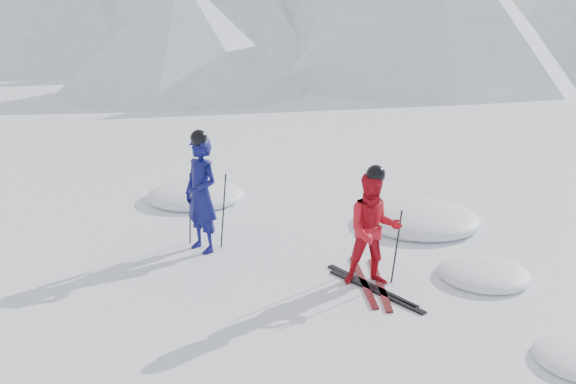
% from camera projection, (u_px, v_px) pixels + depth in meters
% --- Properties ---
extents(ground, '(160.00, 160.00, 0.00)m').
position_uv_depth(ground, '(404.00, 294.00, 8.22)').
color(ground, white).
rests_on(ground, ground).
extents(skier_blue, '(0.79, 0.67, 1.84)m').
position_uv_depth(skier_blue, '(201.00, 195.00, 9.49)').
color(skier_blue, '#0D0F52').
rests_on(skier_blue, ground).
extents(skier_red, '(0.95, 0.87, 1.60)m').
position_uv_depth(skier_red, '(373.00, 230.00, 8.32)').
color(skier_red, red).
rests_on(skier_red, ground).
extents(pole_blue_left, '(0.12, 0.09, 1.23)m').
position_uv_depth(pole_blue_left, '(190.00, 209.00, 9.81)').
color(pole_blue_left, black).
rests_on(pole_blue_left, ground).
extents(pole_blue_right, '(0.12, 0.07, 1.23)m').
position_uv_depth(pole_blue_right, '(223.00, 211.00, 9.71)').
color(pole_blue_right, black).
rests_on(pole_blue_right, ground).
extents(pole_red_left, '(0.11, 0.09, 1.06)m').
position_uv_depth(pole_red_left, '(356.00, 239.00, 8.72)').
color(pole_red_left, black).
rests_on(pole_red_left, ground).
extents(pole_red_right, '(0.11, 0.08, 1.06)m').
position_uv_depth(pole_red_right, '(396.00, 247.00, 8.42)').
color(pole_red_right, black).
rests_on(pole_red_right, ground).
extents(ski_worn_left, '(0.82, 1.57, 0.03)m').
position_uv_depth(ski_worn_left, '(363.00, 281.00, 8.58)').
color(ski_worn_left, black).
rests_on(ski_worn_left, ground).
extents(ski_worn_right, '(0.71, 1.61, 0.03)m').
position_uv_depth(ski_worn_right, '(380.00, 284.00, 8.50)').
color(ski_worn_right, black).
rests_on(ski_worn_right, ground).
extents(ski_loose_a, '(1.50, 0.97, 0.03)m').
position_uv_depth(ski_loose_a, '(370.00, 285.00, 8.44)').
color(ski_loose_a, black).
rests_on(ski_loose_a, ground).
extents(ski_loose_b, '(1.52, 0.92, 0.03)m').
position_uv_depth(ski_loose_b, '(375.00, 291.00, 8.28)').
color(ski_loose_b, black).
rests_on(ski_loose_b, ground).
extents(snow_lumps, '(8.40, 5.51, 0.47)m').
position_uv_depth(snow_lumps, '(338.00, 223.00, 11.03)').
color(snow_lumps, white).
rests_on(snow_lumps, ground).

